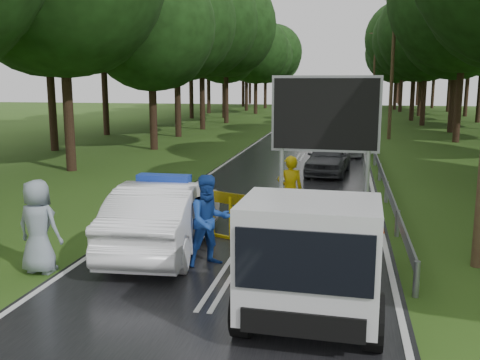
% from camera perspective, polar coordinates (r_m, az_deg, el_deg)
% --- Properties ---
extents(ground, '(160.00, 160.00, 0.00)m').
position_cam_1_polar(ground, '(10.87, -1.91, -10.88)').
color(ground, '#294714').
rests_on(ground, ground).
extents(road, '(7.00, 140.00, 0.02)m').
position_cam_1_polar(road, '(40.11, 7.92, 4.81)').
color(road, black).
rests_on(road, ground).
extents(guardrail, '(0.12, 60.06, 0.70)m').
position_cam_1_polar(guardrail, '(39.69, 13.27, 5.35)').
color(guardrail, gray).
rests_on(guardrail, ground).
extents(utility_pole_mid, '(1.40, 0.24, 10.00)m').
position_cam_1_polar(utility_pole_mid, '(37.97, 15.96, 11.83)').
color(utility_pole_mid, '#452C20').
rests_on(utility_pole_mid, ground).
extents(utility_pole_far, '(1.40, 0.24, 10.00)m').
position_cam_1_polar(utility_pole_far, '(63.92, 14.12, 11.25)').
color(utility_pole_far, '#452C20').
rests_on(utility_pole_far, ground).
extents(police_sedan, '(2.11, 5.16, 1.83)m').
position_cam_1_polar(police_sedan, '(12.71, -8.01, -3.83)').
color(police_sedan, white).
rests_on(police_sedan, ground).
extents(work_truck, '(2.42, 5.12, 4.02)m').
position_cam_1_polar(work_truck, '(9.58, 8.13, -7.06)').
color(work_truck, gray).
rests_on(work_truck, ground).
extents(barrier, '(2.74, 1.18, 1.22)m').
position_cam_1_polar(barrier, '(12.90, 2.10, -3.14)').
color(barrier, yellow).
rests_on(barrier, ground).
extents(officer, '(0.79, 0.59, 1.96)m').
position_cam_1_polar(officer, '(14.80, 5.35, -1.15)').
color(officer, gold).
rests_on(officer, ground).
extents(civilian, '(1.23, 1.19, 2.00)m').
position_cam_1_polar(civilian, '(11.56, -3.28, -4.35)').
color(civilian, '#163C94').
rests_on(civilian, ground).
extents(bystander_right, '(1.03, 0.72, 1.98)m').
position_cam_1_polar(bystander_right, '(11.88, -20.71, -4.67)').
color(bystander_right, gray).
rests_on(bystander_right, ground).
extents(queue_car_first, '(2.05, 4.24, 1.39)m').
position_cam_1_polar(queue_car_first, '(23.29, 9.41, 2.35)').
color(queue_car_first, '#393A40').
rests_on(queue_car_first, ground).
extents(queue_car_second, '(2.56, 5.67, 1.61)m').
position_cam_1_polar(queue_car_second, '(30.30, 11.00, 4.39)').
color(queue_car_second, '#A3A5AB').
rests_on(queue_car_second, ground).
extents(queue_car_third, '(2.60, 5.45, 1.50)m').
position_cam_1_polar(queue_car_third, '(41.38, 9.87, 5.96)').
color(queue_car_third, black).
rests_on(queue_car_third, ground).
extents(queue_car_fourth, '(1.89, 4.91, 1.59)m').
position_cam_1_polar(queue_car_fourth, '(47.75, 9.67, 6.62)').
color(queue_car_fourth, '#3D4044').
rests_on(queue_car_fourth, ground).
extents(cone_center, '(0.32, 0.32, 0.68)m').
position_cam_1_polar(cone_center, '(10.69, -0.27, -9.36)').
color(cone_center, black).
rests_on(cone_center, ground).
extents(cone_far, '(0.35, 0.35, 0.74)m').
position_cam_1_polar(cone_far, '(14.74, 1.06, -3.62)').
color(cone_far, black).
rests_on(cone_far, ground).
extents(cone_left_mid, '(0.38, 0.38, 0.80)m').
position_cam_1_polar(cone_left_mid, '(14.52, -12.38, -3.99)').
color(cone_left_mid, black).
rests_on(cone_left_mid, ground).
extents(cone_right, '(0.31, 0.31, 0.65)m').
position_cam_1_polar(cone_right, '(14.51, 14.74, -4.39)').
color(cone_right, black).
rests_on(cone_right, ground).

